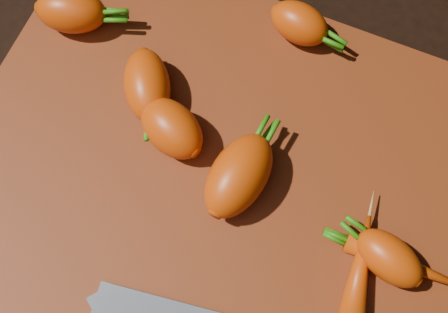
% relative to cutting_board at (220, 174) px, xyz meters
% --- Properties ---
extents(ground, '(2.00, 2.00, 0.01)m').
position_rel_cutting_board_xyz_m(ground, '(0.00, 0.00, -0.01)').
color(ground, black).
extents(cutting_board, '(0.50, 0.40, 0.01)m').
position_rel_cutting_board_xyz_m(cutting_board, '(0.00, 0.00, 0.00)').
color(cutting_board, maroon).
rests_on(cutting_board, ground).
extents(carrot_0, '(0.08, 0.06, 0.05)m').
position_rel_cutting_board_xyz_m(carrot_0, '(-0.20, 0.09, 0.03)').
color(carrot_0, '#CC450D').
rests_on(carrot_0, cutting_board).
extents(carrot_1, '(0.08, 0.07, 0.05)m').
position_rel_cutting_board_xyz_m(carrot_1, '(-0.06, 0.01, 0.03)').
color(carrot_1, '#CC450D').
rests_on(carrot_1, cutting_board).
extents(carrot_2, '(0.08, 0.09, 0.04)m').
position_rel_cutting_board_xyz_m(carrot_2, '(-0.10, 0.05, 0.03)').
color(carrot_2, '#CC450D').
rests_on(carrot_2, cutting_board).
extents(carrot_3, '(0.06, 0.09, 0.05)m').
position_rel_cutting_board_xyz_m(carrot_3, '(0.02, -0.00, 0.03)').
color(carrot_3, '#CC450D').
rests_on(carrot_3, cutting_board).
extents(carrot_4, '(0.07, 0.05, 0.04)m').
position_rel_cutting_board_xyz_m(carrot_4, '(0.01, 0.17, 0.03)').
color(carrot_4, '#CC450D').
rests_on(carrot_4, cutting_board).
extents(carrot_5, '(0.07, 0.06, 0.04)m').
position_rel_cutting_board_xyz_m(carrot_5, '(0.17, -0.02, 0.03)').
color(carrot_5, '#CC450D').
rests_on(carrot_5, cutting_board).
extents(carrot_6, '(0.12, 0.02, 0.02)m').
position_rel_cutting_board_xyz_m(carrot_6, '(0.19, -0.02, 0.02)').
color(carrot_6, '#CC450D').
rests_on(carrot_6, cutting_board).
extents(carrot_7, '(0.04, 0.10, 0.03)m').
position_rel_cutting_board_xyz_m(carrot_7, '(0.15, -0.04, 0.02)').
color(carrot_7, '#CC450D').
rests_on(carrot_7, cutting_board).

